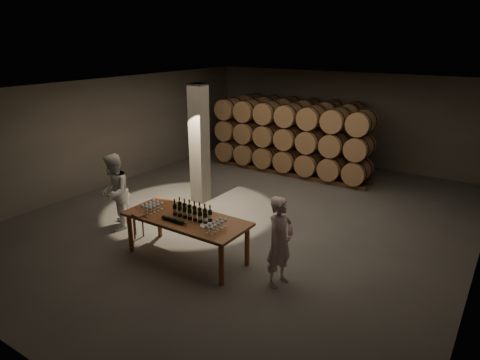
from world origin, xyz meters
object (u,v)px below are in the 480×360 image
Objects in this scene: stool at (137,217)px; plate at (207,225)px; tasting_table at (186,222)px; person_woman at (114,192)px; bottle_cluster at (192,212)px; notebook_near at (139,215)px; person_man at (280,242)px.

plate is at bearing -5.26° from stool.
person_woman is (-2.33, 0.19, 0.11)m from tasting_table.
bottle_cluster is 0.51m from plate.
notebook_near reaches higher than stool.
person_woman is at bearing 175.26° from tasting_table.
person_man is at bearing 5.51° from tasting_table.
notebook_near reaches higher than tasting_table.
bottle_cluster is (0.13, 0.05, 0.23)m from tasting_table.
stool is at bearing 100.82° from person_man.
bottle_cluster reaches higher than plate.
stool is (-1.70, 0.07, -0.53)m from bottle_cluster.
plate is at bearing -7.35° from tasting_table.
notebook_near is at bearing -165.85° from plate.
notebook_near is 0.15× the size of person_man.
plate is 2.23m from stool.
tasting_table is 2.04m from person_man.
bottle_cluster is at bearing 104.03° from person_man.
bottle_cluster is 2.98× the size of plate.
tasting_table is at bearing 105.16° from person_man.
notebook_near is (-0.99, -0.50, -0.11)m from bottle_cluster.
person_man is (2.03, 0.20, 0.05)m from tasting_table.
person_woman reaches higher than plate.
tasting_table reaches higher than stool.
person_man reaches higher than bottle_cluster.
notebook_near is at bearing 28.55° from person_woman.
bottle_cluster is at bearing 21.40° from tasting_table.
tasting_table is 10.46× the size of notebook_near.
notebook_near is 1.61m from person_woman.
stool is at bearing 46.79° from person_woman.
stool is (-1.57, 0.12, -0.30)m from tasting_table.
person_woman is at bearing 99.68° from person_man.
notebook_near is 2.96m from person_man.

